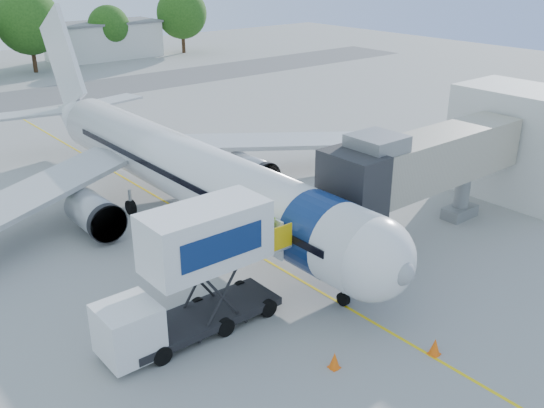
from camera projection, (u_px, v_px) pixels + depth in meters
ground at (223, 235)px, 34.29m from camera, size 160.00×160.00×0.00m
guidance_line at (223, 235)px, 34.29m from camera, size 0.15×70.00×0.01m
aircraft at (181, 167)px, 36.09m from camera, size 34.17×37.73×11.35m
jet_bridge at (418, 164)px, 32.30m from camera, size 13.90×3.20×6.60m
terminal_stub at (521, 143)px, 38.77m from camera, size 5.00×8.00×7.00m
catering_hiloader at (193, 274)px, 24.56m from camera, size 8.53×2.44×5.50m
ground_tug at (503, 367)px, 22.17m from camera, size 3.66×1.92×1.45m
safety_cone_a at (435, 347)px, 24.01m from camera, size 0.46×0.46×0.73m
safety_cone_b at (334, 361)px, 23.23m from camera, size 0.43×0.43×0.69m
outbuilding_right at (104, 40)px, 90.38m from camera, size 16.40×7.40×5.30m
tree_e at (29, 22)px, 78.17m from camera, size 8.35×8.35×10.64m
tree_f at (109, 26)px, 88.94m from camera, size 6.08×6.08×7.75m
tree_g at (182, 13)px, 94.02m from camera, size 7.75×7.75×9.88m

